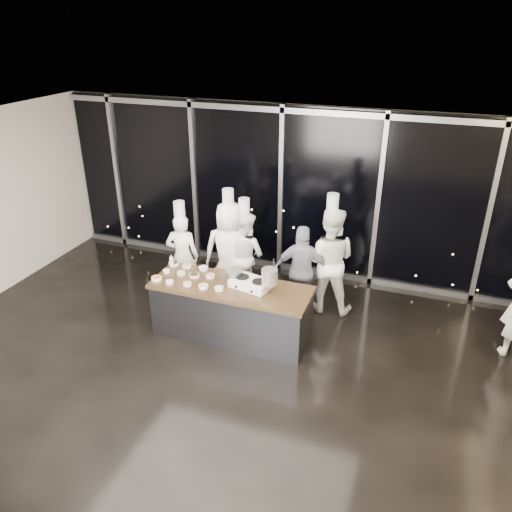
{
  "coord_description": "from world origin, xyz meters",
  "views": [
    {
      "loc": [
        2.61,
        -5.17,
        4.61
      ],
      "look_at": [
        0.3,
        1.2,
        1.31
      ],
      "focal_mm": 35.0,
      "sensor_mm": 36.0,
      "label": 1
    }
  ],
  "objects_px": {
    "stock_pot": "(270,276)",
    "demo_counter": "(231,311)",
    "chef_center": "(245,254)",
    "guest": "(302,271)",
    "stove": "(251,283)",
    "chef_right": "(329,260)",
    "frying_pan": "(233,272)",
    "chef_left": "(229,251)",
    "chef_far_left": "(183,255)"
  },
  "relations": [
    {
      "from": "stock_pot",
      "to": "chef_right",
      "type": "relative_size",
      "value": 0.11
    },
    {
      "from": "guest",
      "to": "chef_right",
      "type": "height_order",
      "value": "chef_right"
    },
    {
      "from": "demo_counter",
      "to": "chef_center",
      "type": "relative_size",
      "value": 1.33
    },
    {
      "from": "chef_left",
      "to": "chef_far_left",
      "type": "bearing_deg",
      "value": 0.49
    },
    {
      "from": "chef_far_left",
      "to": "chef_left",
      "type": "xyz_separation_m",
      "value": [
        0.79,
        0.24,
        0.1
      ]
    },
    {
      "from": "frying_pan",
      "to": "chef_right",
      "type": "distance_m",
      "value": 1.71
    },
    {
      "from": "demo_counter",
      "to": "chef_center",
      "type": "height_order",
      "value": "chef_center"
    },
    {
      "from": "frying_pan",
      "to": "chef_far_left",
      "type": "relative_size",
      "value": 0.26
    },
    {
      "from": "chef_right",
      "to": "guest",
      "type": "bearing_deg",
      "value": 33.91
    },
    {
      "from": "chef_far_left",
      "to": "chef_right",
      "type": "xyz_separation_m",
      "value": [
        2.49,
        0.44,
        0.13
      ]
    },
    {
      "from": "demo_counter",
      "to": "chef_far_left",
      "type": "distance_m",
      "value": 1.59
    },
    {
      "from": "chef_center",
      "to": "chef_left",
      "type": "bearing_deg",
      "value": 49.94
    },
    {
      "from": "chef_left",
      "to": "chef_right",
      "type": "bearing_deg",
      "value": 170.29
    },
    {
      "from": "frying_pan",
      "to": "stock_pot",
      "type": "distance_m",
      "value": 0.64
    },
    {
      "from": "demo_counter",
      "to": "chef_left",
      "type": "relative_size",
      "value": 1.21
    },
    {
      "from": "demo_counter",
      "to": "chef_far_left",
      "type": "relative_size",
      "value": 1.37
    },
    {
      "from": "chef_center",
      "to": "chef_right",
      "type": "relative_size",
      "value": 0.89
    },
    {
      "from": "chef_center",
      "to": "chef_right",
      "type": "xyz_separation_m",
      "value": [
        1.47,
        0.07,
        0.11
      ]
    },
    {
      "from": "chef_left",
      "to": "guest",
      "type": "height_order",
      "value": "chef_left"
    },
    {
      "from": "demo_counter",
      "to": "stock_pot",
      "type": "distance_m",
      "value": 0.93
    },
    {
      "from": "frying_pan",
      "to": "chef_far_left",
      "type": "distance_m",
      "value": 1.48
    },
    {
      "from": "frying_pan",
      "to": "chef_far_left",
      "type": "bearing_deg",
      "value": 161.68
    },
    {
      "from": "chef_center",
      "to": "chef_right",
      "type": "height_order",
      "value": "chef_right"
    },
    {
      "from": "stove",
      "to": "frying_pan",
      "type": "bearing_deg",
      "value": -179.92
    },
    {
      "from": "chef_far_left",
      "to": "chef_right",
      "type": "bearing_deg",
      "value": 176.79
    },
    {
      "from": "stove",
      "to": "chef_left",
      "type": "height_order",
      "value": "chef_left"
    },
    {
      "from": "stock_pot",
      "to": "guest",
      "type": "relative_size",
      "value": 0.15
    },
    {
      "from": "stove",
      "to": "demo_counter",
      "type": "bearing_deg",
      "value": -153.94
    },
    {
      "from": "stove",
      "to": "chef_right",
      "type": "bearing_deg",
      "value": 65.24
    },
    {
      "from": "demo_counter",
      "to": "chef_center",
      "type": "xyz_separation_m",
      "value": [
        -0.26,
        1.24,
        0.37
      ]
    },
    {
      "from": "chef_right",
      "to": "stock_pot",
      "type": "bearing_deg",
      "value": 60.26
    },
    {
      "from": "stock_pot",
      "to": "chef_left",
      "type": "distance_m",
      "value": 1.56
    },
    {
      "from": "demo_counter",
      "to": "guest",
      "type": "xyz_separation_m",
      "value": [
        0.85,
        1.02,
        0.34
      ]
    },
    {
      "from": "stove",
      "to": "chef_right",
      "type": "distance_m",
      "value": 1.54
    },
    {
      "from": "stock_pot",
      "to": "chef_left",
      "type": "height_order",
      "value": "chef_left"
    },
    {
      "from": "stove",
      "to": "guest",
      "type": "relative_size",
      "value": 0.41
    },
    {
      "from": "frying_pan",
      "to": "chef_left",
      "type": "xyz_separation_m",
      "value": [
        -0.47,
        0.98,
        -0.15
      ]
    },
    {
      "from": "stock_pot",
      "to": "guest",
      "type": "bearing_deg",
      "value": 76.5
    },
    {
      "from": "demo_counter",
      "to": "chef_right",
      "type": "xyz_separation_m",
      "value": [
        1.22,
        1.31,
        0.48
      ]
    },
    {
      "from": "guest",
      "to": "chef_far_left",
      "type": "bearing_deg",
      "value": -5.47
    },
    {
      "from": "stove",
      "to": "stock_pot",
      "type": "relative_size",
      "value": 2.77
    },
    {
      "from": "stock_pot",
      "to": "guest",
      "type": "distance_m",
      "value": 1.09
    },
    {
      "from": "stock_pot",
      "to": "chef_far_left",
      "type": "relative_size",
      "value": 0.13
    },
    {
      "from": "stock_pot",
      "to": "chef_left",
      "type": "xyz_separation_m",
      "value": [
        -1.09,
        1.09,
        -0.25
      ]
    },
    {
      "from": "guest",
      "to": "chef_right",
      "type": "bearing_deg",
      "value": -151.08
    },
    {
      "from": "stove",
      "to": "chef_right",
      "type": "relative_size",
      "value": 0.31
    },
    {
      "from": "stove",
      "to": "frying_pan",
      "type": "xyz_separation_m",
      "value": [
        -0.31,
        0.06,
        0.1
      ]
    },
    {
      "from": "stock_pot",
      "to": "chef_center",
      "type": "bearing_deg",
      "value": 125.37
    },
    {
      "from": "chef_center",
      "to": "guest",
      "type": "xyz_separation_m",
      "value": [
        1.1,
        -0.22,
        -0.03
      ]
    },
    {
      "from": "stock_pot",
      "to": "demo_counter",
      "type": "bearing_deg",
      "value": -177.47
    }
  ]
}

